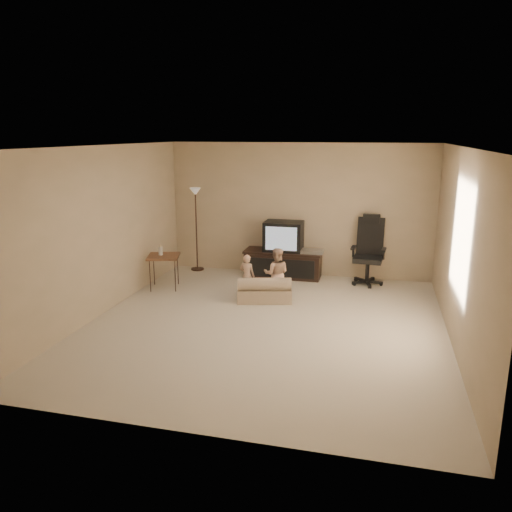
{
  "coord_description": "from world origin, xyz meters",
  "views": [
    {
      "loc": [
        1.49,
        -6.53,
        2.68
      ],
      "look_at": [
        -0.29,
        0.6,
        0.85
      ],
      "focal_mm": 35.0,
      "sensor_mm": 36.0,
      "label": 1
    }
  ],
  "objects_px": {
    "toddler_left": "(247,276)",
    "toddler_right": "(276,274)",
    "side_table": "(163,257)",
    "tv_stand": "(284,254)",
    "office_chair": "(368,259)",
    "floor_lamp": "(196,211)",
    "child_sofa": "(264,291)"
  },
  "relations": [
    {
      "from": "tv_stand",
      "to": "office_chair",
      "type": "distance_m",
      "value": 1.57
    },
    {
      "from": "office_chair",
      "to": "toddler_right",
      "type": "height_order",
      "value": "office_chair"
    },
    {
      "from": "office_chair",
      "to": "toddler_left",
      "type": "bearing_deg",
      "value": -141.62
    },
    {
      "from": "tv_stand",
      "to": "toddler_left",
      "type": "xyz_separation_m",
      "value": [
        -0.36,
        -1.35,
        -0.08
      ]
    },
    {
      "from": "toddler_left",
      "to": "tv_stand",
      "type": "bearing_deg",
      "value": -95.94
    },
    {
      "from": "tv_stand",
      "to": "child_sofa",
      "type": "bearing_deg",
      "value": -91.46
    },
    {
      "from": "child_sofa",
      "to": "tv_stand",
      "type": "bearing_deg",
      "value": 74.88
    },
    {
      "from": "floor_lamp",
      "to": "toddler_left",
      "type": "bearing_deg",
      "value": -44.88
    },
    {
      "from": "toddler_left",
      "to": "toddler_right",
      "type": "distance_m",
      "value": 0.5
    },
    {
      "from": "tv_stand",
      "to": "toddler_right",
      "type": "xyz_separation_m",
      "value": [
        0.14,
        -1.33,
        -0.01
      ]
    },
    {
      "from": "office_chair",
      "to": "floor_lamp",
      "type": "distance_m",
      "value": 3.42
    },
    {
      "from": "child_sofa",
      "to": "side_table",
      "type": "bearing_deg",
      "value": 157.95
    },
    {
      "from": "tv_stand",
      "to": "floor_lamp",
      "type": "height_order",
      "value": "floor_lamp"
    },
    {
      "from": "side_table",
      "to": "toddler_right",
      "type": "distance_m",
      "value": 2.05
    },
    {
      "from": "child_sofa",
      "to": "toddler_right",
      "type": "relative_size",
      "value": 1.11
    },
    {
      "from": "side_table",
      "to": "toddler_right",
      "type": "height_order",
      "value": "toddler_right"
    },
    {
      "from": "toddler_left",
      "to": "toddler_right",
      "type": "bearing_deg",
      "value": -169.56
    },
    {
      "from": "toddler_left",
      "to": "toddler_right",
      "type": "relative_size",
      "value": 0.84
    },
    {
      "from": "floor_lamp",
      "to": "child_sofa",
      "type": "relative_size",
      "value": 1.7
    },
    {
      "from": "office_chair",
      "to": "toddler_left",
      "type": "height_order",
      "value": "office_chair"
    },
    {
      "from": "side_table",
      "to": "floor_lamp",
      "type": "relative_size",
      "value": 0.49
    },
    {
      "from": "office_chair",
      "to": "child_sofa",
      "type": "relative_size",
      "value": 1.3
    },
    {
      "from": "tv_stand",
      "to": "side_table",
      "type": "height_order",
      "value": "tv_stand"
    },
    {
      "from": "side_table",
      "to": "toddler_left",
      "type": "distance_m",
      "value": 1.56
    },
    {
      "from": "child_sofa",
      "to": "toddler_right",
      "type": "distance_m",
      "value": 0.35
    },
    {
      "from": "child_sofa",
      "to": "floor_lamp",
      "type": "bearing_deg",
      "value": 124.23
    },
    {
      "from": "toddler_left",
      "to": "toddler_right",
      "type": "xyz_separation_m",
      "value": [
        0.49,
        0.01,
        0.07
      ]
    },
    {
      "from": "office_chair",
      "to": "side_table",
      "type": "height_order",
      "value": "office_chair"
    },
    {
      "from": "tv_stand",
      "to": "child_sofa",
      "type": "xyz_separation_m",
      "value": [
        -0.03,
        -1.49,
        -0.27
      ]
    },
    {
      "from": "tv_stand",
      "to": "side_table",
      "type": "bearing_deg",
      "value": -147.53
    },
    {
      "from": "toddler_left",
      "to": "floor_lamp",
      "type": "bearing_deg",
      "value": -36.02
    },
    {
      "from": "tv_stand",
      "to": "office_chair",
      "type": "xyz_separation_m",
      "value": [
        1.57,
        -0.06,
        0.01
      ]
    }
  ]
}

